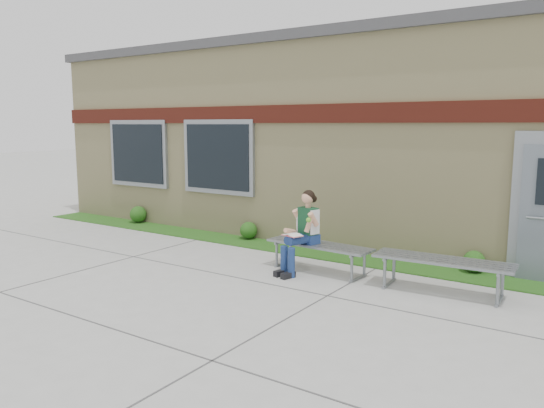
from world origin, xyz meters
The scene contains 9 objects.
ground centered at (0.00, 0.00, 0.00)m, with size 80.00×80.00×0.00m, color #9E9E99.
grass_strip centered at (0.00, 2.60, 0.01)m, with size 16.00×0.80×0.02m, color #1D4B14.
school_building centered at (0.00, 5.99, 2.10)m, with size 16.20×6.22×4.20m.
bench_left centered at (0.29, 1.53, 0.36)m, with size 1.84×0.63×0.47m.
bench_right centered at (2.29, 1.53, 0.39)m, with size 1.96×0.64×0.50m.
girl centered at (0.08, 1.33, 0.71)m, with size 0.52×0.84×1.35m.
shrub_west centered at (-5.47, 2.85, 0.22)m, with size 0.40×0.40×0.40m, color #1D4B14.
shrub_mid centered at (-2.12, 2.85, 0.20)m, with size 0.36×0.36×0.36m, color #1D4B14.
shrub_east centered at (2.43, 2.85, 0.20)m, with size 0.35×0.35×0.35m, color #1D4B14.
Camera 1 is at (4.37, -5.90, 2.40)m, focal length 35.00 mm.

